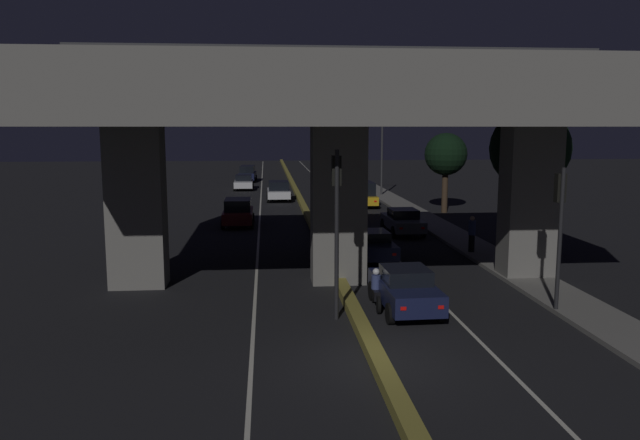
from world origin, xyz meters
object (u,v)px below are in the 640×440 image
(car_grey_third, at_px, (403,221))
(car_taxi_yellow_fifth, at_px, (363,194))
(car_dark_blue_fourth_oncoming, at_px, (248,173))
(motorcycle_black_filtering_near, at_px, (376,291))
(pedestrian_on_sidewalk, at_px, (472,234))
(traffic_light_right_of_median, at_px, (560,215))
(street_lamp, at_px, (377,148))
(car_white_sixth, at_px, (353,186))
(car_white_second_oncoming, at_px, (279,191))
(car_white_third_oncoming, at_px, (244,182))
(car_dark_blue_second, at_px, (370,244))
(traffic_light_left_of_median, at_px, (337,205))
(car_white_fourth, at_px, (338,209))
(car_dark_red_lead_oncoming, at_px, (238,212))
(car_dark_blue_lead, at_px, (405,288))
(motorcycle_white_filtering_mid, at_px, (341,246))

(car_grey_third, relative_size, car_taxi_yellow_fifth, 1.07)
(car_dark_blue_fourth_oncoming, xyz_separation_m, motorcycle_black_filtering_near, (5.77, -50.73, -0.37))
(pedestrian_on_sidewalk, bearing_deg, car_grey_third, 107.72)
(traffic_light_right_of_median, bearing_deg, pedestrian_on_sidewalk, 88.03)
(street_lamp, height_order, pedestrian_on_sidewalk, street_lamp)
(car_white_sixth, distance_m, car_dark_blue_fourth_oncoming, 19.32)
(car_white_second_oncoming, height_order, car_white_third_oncoming, car_white_second_oncoming)
(street_lamp, bearing_deg, car_dark_blue_second, -100.87)
(car_dark_blue_second, distance_m, car_dark_blue_fourth_oncoming, 43.21)
(traffic_light_left_of_median, bearing_deg, car_grey_third, 70.21)
(car_white_fourth, bearing_deg, car_dark_blue_second, 179.43)
(street_lamp, bearing_deg, car_grey_third, -95.77)
(car_white_sixth, height_order, car_white_third_oncoming, car_white_sixth)
(traffic_light_right_of_median, bearing_deg, car_dark_blue_fourth_oncoming, 102.70)
(traffic_light_right_of_median, relative_size, street_lamp, 0.68)
(car_dark_red_lead_oncoming, bearing_deg, car_white_third_oncoming, -179.05)
(car_dark_blue_second, bearing_deg, car_dark_red_lead_oncoming, 29.93)
(car_taxi_yellow_fifth, bearing_deg, car_white_fourth, 158.88)
(car_white_fourth, height_order, motorcycle_black_filtering_near, car_white_fourth)
(car_grey_third, bearing_deg, car_white_fourth, 28.76)
(traffic_light_left_of_median, bearing_deg, car_dark_red_lead_oncoming, 101.46)
(street_lamp, relative_size, motorcycle_black_filtering_near, 3.73)
(traffic_light_left_of_median, xyz_separation_m, pedestrian_on_sidewalk, (7.72, 9.56, -2.69))
(car_dark_blue_lead, distance_m, motorcycle_white_filtering_mid, 8.86)
(traffic_light_right_of_median, xyz_separation_m, car_dark_blue_second, (-4.77, 9.09, -2.63))
(traffic_light_left_of_median, xyz_separation_m, motorcycle_black_filtering_near, (1.49, 1.03, -3.13))
(traffic_light_right_of_median, height_order, car_grey_third, traffic_light_right_of_median)
(car_dark_red_lead_oncoming, xyz_separation_m, motorcycle_black_filtering_near, (5.49, -18.68, -0.27))
(motorcycle_white_filtering_mid, relative_size, pedestrian_on_sidewalk, 1.10)
(car_dark_red_lead_oncoming, bearing_deg, car_dark_blue_lead, 18.46)
(car_grey_third, bearing_deg, motorcycle_white_filtering_mid, 144.96)
(traffic_light_left_of_median, height_order, car_dark_blue_fourth_oncoming, traffic_light_left_of_median)
(car_dark_blue_lead, relative_size, car_taxi_yellow_fifth, 1.01)
(street_lamp, xyz_separation_m, car_white_fourth, (-5.12, -14.13, -3.56))
(car_white_second_oncoming, distance_m, car_dark_blue_fourth_oncoming, 19.25)
(car_dark_blue_second, height_order, pedestrian_on_sidewalk, pedestrian_on_sidewalk)
(car_dark_blue_lead, relative_size, motorcycle_white_filtering_mid, 2.24)
(motorcycle_black_filtering_near, bearing_deg, car_white_sixth, -4.48)
(street_lamp, bearing_deg, traffic_light_left_of_median, -102.22)
(car_white_second_oncoming, xyz_separation_m, motorcycle_white_filtering_mid, (2.48, -23.33, -0.29))
(car_white_fourth, xyz_separation_m, motorcycle_white_filtering_mid, (-1.26, -11.97, -0.19))
(car_dark_red_lead_oncoming, xyz_separation_m, pedestrian_on_sidewalk, (11.72, -10.15, 0.17))
(car_dark_blue_lead, bearing_deg, pedestrian_on_sidewalk, -32.64)
(traffic_light_right_of_median, relative_size, car_dark_blue_second, 1.07)
(car_dark_blue_second, distance_m, car_dark_red_lead_oncoming, 12.50)
(street_lamp, distance_m, car_dark_red_lead_oncoming, 19.98)
(traffic_light_right_of_median, distance_m, motorcycle_black_filtering_near, 6.58)
(traffic_light_right_of_median, xyz_separation_m, motorcycle_black_filtering_near, (-5.90, 1.02, -2.73))
(traffic_light_right_of_median, bearing_deg, motorcycle_black_filtering_near, 170.17)
(car_white_sixth, xyz_separation_m, car_white_second_oncoming, (-6.68, -2.35, -0.13))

